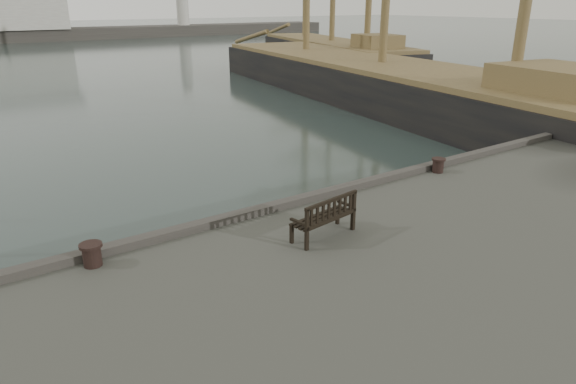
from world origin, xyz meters
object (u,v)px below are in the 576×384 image
(bollard_left, at_px, (92,255))
(tall_ship_main, at_px, (380,90))
(tall_ship_far, at_px, (331,59))
(bollard_right, at_px, (438,165))
(bench, at_px, (324,224))

(bollard_left, bearing_deg, tall_ship_main, 33.90)
(tall_ship_main, height_order, tall_ship_far, tall_ship_main)
(bollard_right, height_order, tall_ship_main, tall_ship_main)
(tall_ship_far, bearing_deg, bench, -114.16)
(bollard_left, height_order, bollard_right, bollard_left)
(bollard_left, distance_m, tall_ship_main, 28.32)
(bench, distance_m, bollard_left, 4.80)
(bollard_right, bearing_deg, tall_ship_main, 49.95)
(bollard_right, bearing_deg, tall_ship_far, 54.91)
(bollard_left, xyz_separation_m, tall_ship_far, (33.64, 33.32, -1.00))
(bollard_left, bearing_deg, tall_ship_far, 44.73)
(bollard_right, xyz_separation_m, tall_ship_main, (13.27, 15.79, -1.03))
(bench, relative_size, tall_ship_main, 0.04)
(bollard_left, bearing_deg, bollard_right, 0.00)
(bench, height_order, tall_ship_far, tall_ship_far)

